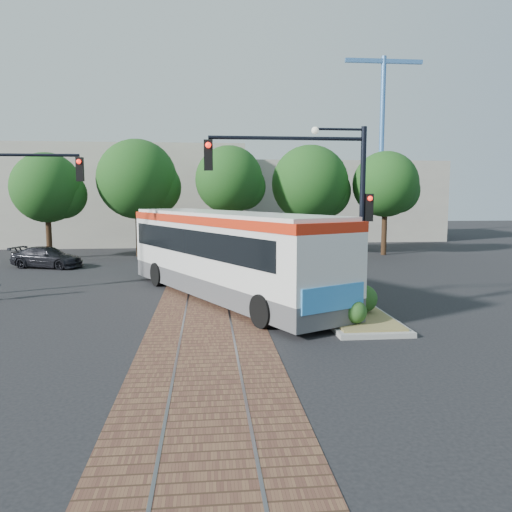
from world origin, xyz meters
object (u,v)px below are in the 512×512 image
object	(u,v)px
traffic_island	(352,307)
signal_pole_main	(325,191)
city_bus	(225,250)
parked_car	(47,257)

from	to	relation	value
traffic_island	signal_pole_main	bearing A→B (deg)	174.64
city_bus	traffic_island	size ratio (longest dim) A/B	2.39
city_bus	signal_pole_main	size ratio (longest dim) A/B	2.07
traffic_island	signal_pole_main	size ratio (longest dim) A/B	0.87
traffic_island	city_bus	bearing A→B (deg)	139.97
parked_car	signal_pole_main	bearing A→B (deg)	-116.62
parked_car	traffic_island	bearing A→B (deg)	-114.75
signal_pole_main	parked_car	world-z (taller)	signal_pole_main
signal_pole_main	parked_car	distance (m)	18.34
signal_pole_main	parked_car	bearing A→B (deg)	135.16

